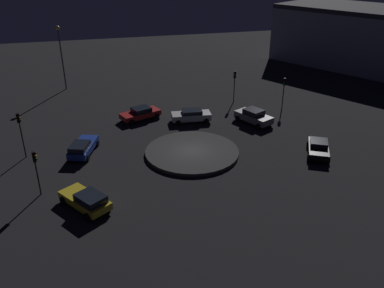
{
  "coord_description": "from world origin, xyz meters",
  "views": [
    {
      "loc": [
        33.1,
        -8.6,
        17.76
      ],
      "look_at": [
        0.0,
        0.0,
        1.04
      ],
      "focal_mm": 37.27,
      "sensor_mm": 36.0,
      "label": 1
    }
  ],
  "objects_px": {
    "car_black": "(318,148)",
    "traffic_light_south": "(36,164)",
    "car_red": "(141,113)",
    "car_silver": "(191,115)",
    "traffic_light_northwest": "(235,80)",
    "streetlamp_southwest": "(60,47)",
    "traffic_light_south_near": "(20,127)",
    "car_grey": "(254,116)",
    "traffic_light_northwest_near": "(284,87)",
    "store_building": "(384,40)",
    "car_blue": "(82,147)",
    "car_yellow": "(86,200)"
  },
  "relations": [
    {
      "from": "car_grey",
      "to": "car_black",
      "type": "bearing_deg",
      "value": -6.59
    },
    {
      "from": "car_yellow",
      "to": "traffic_light_northwest_near",
      "type": "distance_m",
      "value": 28.4
    },
    {
      "from": "car_blue",
      "to": "store_building",
      "type": "relative_size",
      "value": 0.13
    },
    {
      "from": "streetlamp_southwest",
      "to": "traffic_light_south_near",
      "type": "bearing_deg",
      "value": -8.89
    },
    {
      "from": "traffic_light_south",
      "to": "traffic_light_northwest_near",
      "type": "xyz_separation_m",
      "value": [
        -12.54,
        27.28,
        0.07
      ]
    },
    {
      "from": "traffic_light_south_near",
      "to": "traffic_light_northwest",
      "type": "distance_m",
      "value": 26.08
    },
    {
      "from": "car_blue",
      "to": "streetlamp_southwest",
      "type": "distance_m",
      "value": 21.95
    },
    {
      "from": "car_blue",
      "to": "traffic_light_south",
      "type": "xyz_separation_m",
      "value": [
        6.35,
        -3.37,
        2.03
      ]
    },
    {
      "from": "car_silver",
      "to": "traffic_light_south_near",
      "type": "xyz_separation_m",
      "value": [
        4.51,
        -17.38,
        2.41
      ]
    },
    {
      "from": "car_red",
      "to": "car_silver",
      "type": "relative_size",
      "value": 1.08
    },
    {
      "from": "car_red",
      "to": "car_silver",
      "type": "xyz_separation_m",
      "value": [
        2.16,
        5.51,
        0.02
      ]
    },
    {
      "from": "car_grey",
      "to": "streetlamp_southwest",
      "type": "distance_m",
      "value": 28.16
    },
    {
      "from": "car_black",
      "to": "traffic_light_northwest",
      "type": "height_order",
      "value": "traffic_light_northwest"
    },
    {
      "from": "car_blue",
      "to": "traffic_light_northwest_near",
      "type": "bearing_deg",
      "value": -56.58
    },
    {
      "from": "car_black",
      "to": "traffic_light_south",
      "type": "distance_m",
      "value": 25.33
    },
    {
      "from": "car_red",
      "to": "traffic_light_south",
      "type": "distance_m",
      "value": 17.12
    },
    {
      "from": "car_red",
      "to": "streetlamp_southwest",
      "type": "relative_size",
      "value": 0.57
    },
    {
      "from": "car_red",
      "to": "traffic_light_northwest_near",
      "type": "distance_m",
      "value": 17.46
    },
    {
      "from": "traffic_light_northwest_near",
      "to": "store_building",
      "type": "relative_size",
      "value": 0.11
    },
    {
      "from": "car_black",
      "to": "traffic_light_northwest_near",
      "type": "relative_size",
      "value": 1.13
    },
    {
      "from": "streetlamp_southwest",
      "to": "car_yellow",
      "type": "bearing_deg",
      "value": 4.18
    },
    {
      "from": "car_grey",
      "to": "traffic_light_northwest_near",
      "type": "bearing_deg",
      "value": 96.15
    },
    {
      "from": "car_grey",
      "to": "traffic_light_south",
      "type": "height_order",
      "value": "traffic_light_south"
    },
    {
      "from": "car_black",
      "to": "car_grey",
      "type": "height_order",
      "value": "car_grey"
    },
    {
      "from": "car_black",
      "to": "car_yellow",
      "type": "bearing_deg",
      "value": -52.5
    },
    {
      "from": "traffic_light_south_near",
      "to": "car_yellow",
      "type": "bearing_deg",
      "value": -49.5
    },
    {
      "from": "traffic_light_south",
      "to": "traffic_light_south_near",
      "type": "xyz_separation_m",
      "value": [
        -7.08,
        -1.88,
        0.41
      ]
    },
    {
      "from": "car_grey",
      "to": "store_building",
      "type": "xyz_separation_m",
      "value": [
        -16.17,
        28.93,
        3.9
      ]
    },
    {
      "from": "car_blue",
      "to": "car_silver",
      "type": "relative_size",
      "value": 1.04
    },
    {
      "from": "store_building",
      "to": "traffic_light_northwest_near",
      "type": "bearing_deg",
      "value": 87.86
    },
    {
      "from": "traffic_light_south_near",
      "to": "traffic_light_northwest_near",
      "type": "relative_size",
      "value": 1.13
    },
    {
      "from": "car_blue",
      "to": "store_building",
      "type": "bearing_deg",
      "value": -49.17
    },
    {
      "from": "car_black",
      "to": "car_blue",
      "type": "bearing_deg",
      "value": -76.46
    },
    {
      "from": "car_red",
      "to": "store_building",
      "type": "xyz_separation_m",
      "value": [
        -11.82,
        41.15,
        4.0
      ]
    },
    {
      "from": "car_blue",
      "to": "store_building",
      "type": "distance_m",
      "value": 51.64
    },
    {
      "from": "car_silver",
      "to": "store_building",
      "type": "height_order",
      "value": "store_building"
    },
    {
      "from": "car_grey",
      "to": "car_red",
      "type": "bearing_deg",
      "value": -135.2
    },
    {
      "from": "traffic_light_northwest",
      "to": "streetlamp_southwest",
      "type": "relative_size",
      "value": 0.47
    },
    {
      "from": "car_yellow",
      "to": "traffic_light_northwest",
      "type": "xyz_separation_m",
      "value": [
        -19.45,
        18.88,
        2.15
      ]
    },
    {
      "from": "streetlamp_southwest",
      "to": "car_silver",
      "type": "bearing_deg",
      "value": 41.57
    },
    {
      "from": "traffic_light_northwest",
      "to": "car_black",
      "type": "bearing_deg",
      "value": 44.88
    },
    {
      "from": "car_black",
      "to": "traffic_light_northwest",
      "type": "xyz_separation_m",
      "value": [
        -15.93,
        -2.81,
        2.19
      ]
    },
    {
      "from": "car_grey",
      "to": "traffic_light_south",
      "type": "bearing_deg",
      "value": -92.65
    },
    {
      "from": "car_red",
      "to": "car_silver",
      "type": "bearing_deg",
      "value": -42.82
    },
    {
      "from": "car_silver",
      "to": "car_red",
      "type": "bearing_deg",
      "value": 163.87
    },
    {
      "from": "car_grey",
      "to": "traffic_light_northwest_near",
      "type": "distance_m",
      "value": 6.29
    },
    {
      "from": "car_black",
      "to": "traffic_light_northwest_near",
      "type": "bearing_deg",
      "value": -161.42
    },
    {
      "from": "car_grey",
      "to": "traffic_light_south_near",
      "type": "height_order",
      "value": "traffic_light_south_near"
    },
    {
      "from": "streetlamp_southwest",
      "to": "traffic_light_northwest",
      "type": "bearing_deg",
      "value": 62.37
    },
    {
      "from": "car_yellow",
      "to": "car_grey",
      "type": "relative_size",
      "value": 0.98
    }
  ]
}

